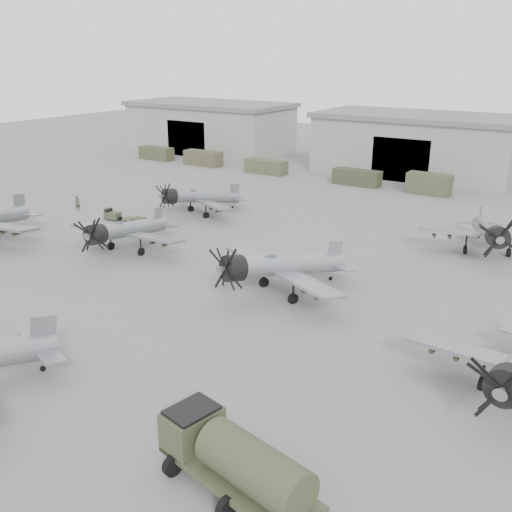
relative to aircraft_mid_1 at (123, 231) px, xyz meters
The scene contains 15 objects.
ground 16.55m from the aircraft_mid_1, 50.83° to the right, with size 220.00×220.00×0.00m, color #626260.
hangar_left 56.50m from the aircraft_mid_1, 119.30° to the left, with size 29.00×14.80×8.70m.
hangar_center 50.36m from the aircraft_mid_1, 78.10° to the left, with size 29.00×14.80×8.70m.
support_truck_0 47.84m from the aircraft_mid_1, 128.81° to the left, with size 6.11×2.20×2.08m, color #41422B.
support_truck_1 42.33m from the aircraft_mid_1, 118.28° to the left, with size 6.39×2.20×2.30m, color #47472F.
support_truck_2 38.19m from the aircraft_mid_1, 102.51° to the left, with size 6.47×2.20×2.03m, color #484A30.
support_truck_3 37.81m from the aircraft_mid_1, 80.41° to the left, with size 6.48×2.20×2.08m, color #363A26.
support_truck_4 40.61m from the aircraft_mid_1, 66.64° to the left, with size 5.47×2.20×2.63m, color #44462E.
aircraft_mid_1 is the anchor object (origin of this frame).
aircraft_mid_2 16.37m from the aircraft_mid_1, ahead, with size 12.15×11.01×4.96m.
aircraft_far_0 13.74m from the aircraft_mid_1, 100.25° to the left, with size 10.98×9.92×4.45m.
aircraft_far_1 32.34m from the aircraft_mid_1, 31.59° to the left, with size 12.04×10.86×4.85m.
fuel_tanker 31.64m from the aircraft_mid_1, 36.80° to the right, with size 7.75×3.91×2.86m.
tug_trailer 10.50m from the aircraft_mid_1, 136.48° to the left, with size 6.17×1.71×1.23m.
ground_crew 16.81m from the aircraft_mid_1, 153.27° to the left, with size 0.64×0.42×1.76m, color #40472E.
Camera 1 is at (25.84, -21.57, 17.02)m, focal length 40.00 mm.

